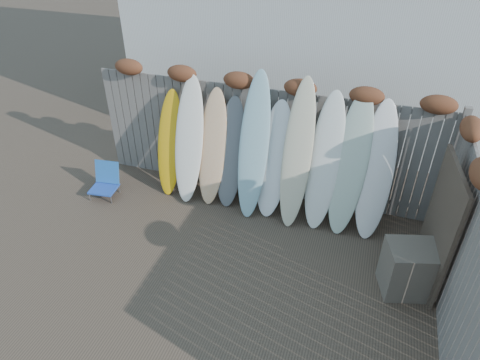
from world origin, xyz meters
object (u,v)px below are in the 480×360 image
(beach_chair, at_px, (106,180))
(surfboard_0, at_px, (170,144))
(lattice_panel, at_px, (440,227))
(wooden_crate, at_px, (409,269))

(beach_chair, relative_size, surfboard_0, 0.31)
(lattice_panel, bearing_deg, beach_chair, 169.98)
(lattice_panel, height_order, surfboard_0, lattice_panel)
(beach_chair, bearing_deg, wooden_crate, -7.56)
(lattice_panel, bearing_deg, wooden_crate, -136.30)
(beach_chair, height_order, surfboard_0, surfboard_0)
(beach_chair, bearing_deg, lattice_panel, -3.82)
(wooden_crate, xyz_separation_m, surfboard_0, (-4.13, 1.26, 0.54))
(wooden_crate, relative_size, lattice_panel, 0.41)
(beach_chair, distance_m, surfboard_0, 1.37)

